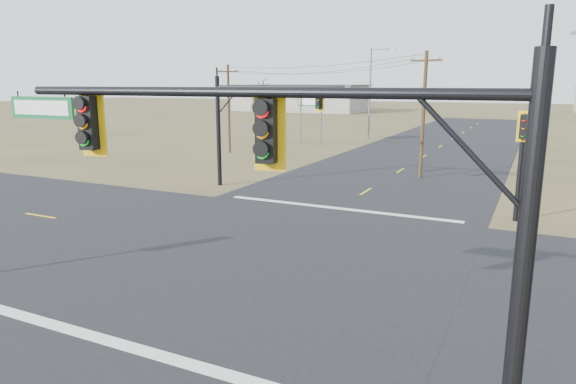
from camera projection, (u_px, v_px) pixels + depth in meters
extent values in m
plane|color=brown|center=(266.00, 253.00, 18.84)|extent=(320.00, 320.00, 0.00)
cube|color=black|center=(266.00, 253.00, 18.84)|extent=(160.00, 14.00, 0.02)
cube|color=black|center=(266.00, 252.00, 18.84)|extent=(14.00, 160.00, 0.02)
cube|color=silver|center=(116.00, 343.00, 12.24)|extent=(12.00, 0.40, 0.01)
cube|color=silver|center=(338.00, 208.00, 25.42)|extent=(12.00, 0.40, 0.01)
cylinder|color=black|center=(521.00, 291.00, 7.12)|extent=(0.26, 0.26, 6.56)
cylinder|color=black|center=(230.00, 92.00, 8.58)|extent=(9.37, 0.17, 0.17)
cube|color=#0C5A2B|center=(42.00, 108.00, 10.63)|extent=(1.80, 0.05, 0.45)
cylinder|color=black|center=(219.00, 132.00, 30.70)|extent=(0.26, 0.26, 6.51)
cylinder|color=black|center=(277.00, 87.00, 28.45)|extent=(7.90, 0.17, 0.17)
cube|color=#0C5A2B|center=(342.00, 94.00, 26.86)|extent=(1.80, 0.05, 0.45)
cylinder|color=black|center=(520.00, 169.00, 22.74)|extent=(0.21, 0.21, 4.79)
cylinder|color=#4E3721|center=(423.00, 116.00, 32.93)|extent=(0.23, 0.23, 8.11)
cube|color=#4E3721|center=(426.00, 60.00, 32.21)|extent=(1.99, 0.23, 0.12)
cylinder|color=#4E3721|center=(229.00, 109.00, 45.27)|extent=(0.22, 0.22, 7.69)
cube|color=#4E3721|center=(228.00, 72.00, 44.59)|extent=(1.83, 0.68, 0.12)
cylinder|color=slate|center=(300.00, 116.00, 52.71)|extent=(0.15, 0.15, 5.69)
cylinder|color=slate|center=(321.00, 116.00, 51.74)|extent=(0.15, 0.15, 5.69)
cube|color=#0C5A2B|center=(311.00, 97.00, 51.83)|extent=(3.02, 0.48, 1.90)
cube|color=slate|center=(575.00, 33.00, 33.49)|extent=(0.53, 0.25, 0.17)
cylinder|color=slate|center=(370.00, 94.00, 56.45)|extent=(0.20, 0.20, 9.88)
cylinder|color=slate|center=(382.00, 49.00, 54.95)|extent=(2.37, 0.12, 0.12)
cube|color=slate|center=(393.00, 50.00, 54.46)|extent=(0.57, 0.32, 0.18)
cylinder|color=black|center=(256.00, 124.00, 55.56)|extent=(0.17, 0.17, 3.49)
cylinder|color=black|center=(264.00, 116.00, 61.64)|extent=(0.21, 0.21, 4.57)
cube|color=#ABA798|center=(301.00, 99.00, 114.54)|extent=(28.00, 14.00, 5.50)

